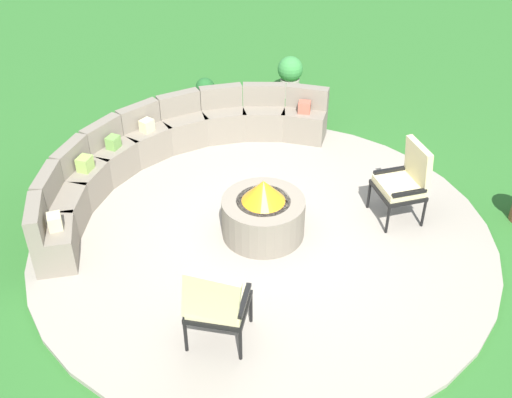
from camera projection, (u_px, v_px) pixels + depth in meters
The scene contains 8 objects.
ground_plane at pixel (263, 237), 7.60m from camera, with size 24.00×24.00×0.00m, color #2D6B28.
patio_circle at pixel (263, 235), 7.58m from camera, with size 5.63×5.63×0.06m, color #9E9384.
fire_pit at pixel (263, 213), 7.39m from camera, with size 1.00×1.00×0.78m.
curved_stone_bench at pixel (166, 151), 8.54m from camera, with size 4.65×2.43×0.79m.
lounge_chair_front_left at pixel (216, 302), 5.84m from camera, with size 0.79×0.81×1.07m.
lounge_chair_front_right at pixel (406, 180), 7.54m from camera, with size 0.63×0.66×1.03m.
potted_plant_0 at pixel (290, 74), 10.59m from camera, with size 0.44×0.44×0.71m.
potted_plant_2 at pixel (205, 92), 10.28m from camera, with size 0.31×0.31×0.52m.
Camera 1 is at (-2.66, -5.27, 4.81)m, focal length 43.13 mm.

